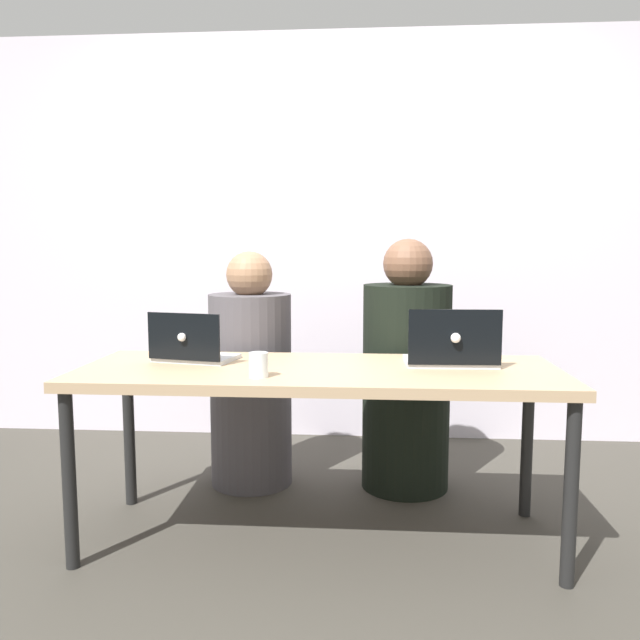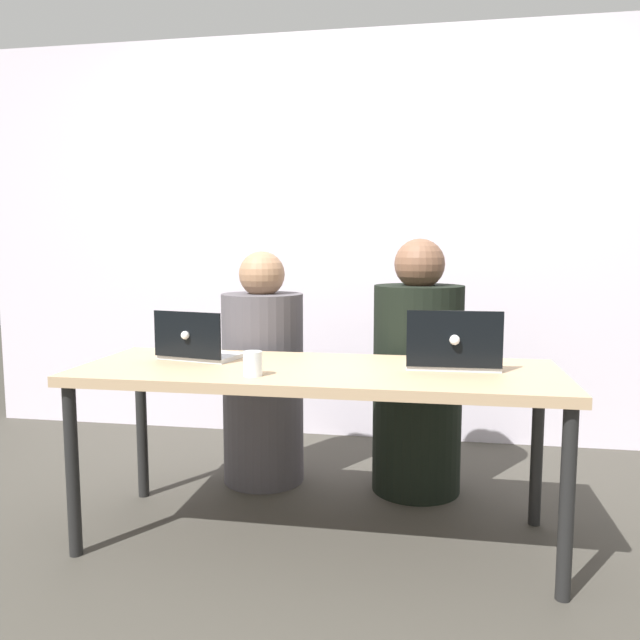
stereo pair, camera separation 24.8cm
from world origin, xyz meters
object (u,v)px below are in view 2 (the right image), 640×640
at_px(laptop_back_right, 453,356).
at_px(water_glass_left, 253,365).
at_px(person_on_left, 263,380).
at_px(laptop_back_left, 197,349).
at_px(person_on_right, 417,381).

distance_m(laptop_back_right, water_glass_left, 0.78).
distance_m(person_on_left, laptop_back_left, 0.58).
relative_size(laptop_back_right, laptop_back_left, 1.02).
bearing_deg(laptop_back_right, person_on_left, -31.53).
relative_size(laptop_back_left, water_glass_left, 3.91).
distance_m(person_on_right, water_glass_left, 1.01).
distance_m(laptop_back_left, water_glass_left, 0.44).
bearing_deg(person_on_right, water_glass_left, 47.82).
xyz_separation_m(person_on_left, laptop_back_left, (-0.15, -0.50, 0.24)).
height_order(person_on_left, water_glass_left, person_on_left).
bearing_deg(water_glass_left, person_on_left, 102.63).
distance_m(person_on_left, laptop_back_right, 1.07).
bearing_deg(person_on_right, laptop_back_right, 99.42).
bearing_deg(laptop_back_left, laptop_back_right, -168.31).
bearing_deg(person_on_right, person_on_left, -5.72).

